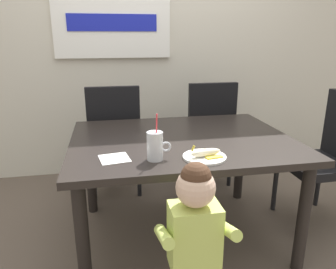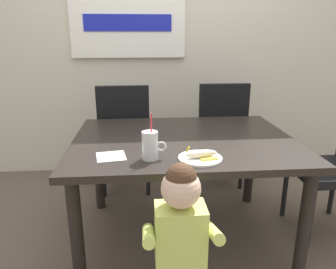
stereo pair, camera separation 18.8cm
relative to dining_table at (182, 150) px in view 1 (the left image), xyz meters
name	(u,v)px [view 1 (the left image)]	position (x,y,z in m)	size (l,w,h in m)	color
ground_plane	(180,235)	(0.00, 0.00, -0.63)	(24.00, 24.00, 0.00)	brown
back_wall	(151,23)	(0.00, 1.31, 0.82)	(6.40, 0.17, 2.90)	beige
dining_table	(182,150)	(0.00, 0.00, 0.00)	(1.38, 1.07, 0.72)	black
dining_chair_left	(114,134)	(-0.41, 0.74, -0.09)	(0.44, 0.44, 0.96)	black
dining_chair_right	(208,127)	(0.43, 0.79, -0.09)	(0.44, 0.44, 0.96)	black
dining_chair_far	(328,152)	(1.08, 0.01, -0.09)	(0.44, 0.44, 0.96)	black
toddler_standing	(195,229)	(-0.11, -0.71, -0.10)	(0.33, 0.24, 0.84)	#3F4760
milk_cup	(155,148)	(-0.22, -0.34, 0.15)	(0.13, 0.08, 0.25)	silver
snack_plate	(204,157)	(0.04, -0.37, 0.09)	(0.23, 0.23, 0.01)	white
peeled_banana	(206,153)	(0.04, -0.37, 0.12)	(0.18, 0.12, 0.07)	#F4EAC6
paper_napkin	(114,159)	(-0.43, -0.29, 0.09)	(0.15, 0.15, 0.00)	white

